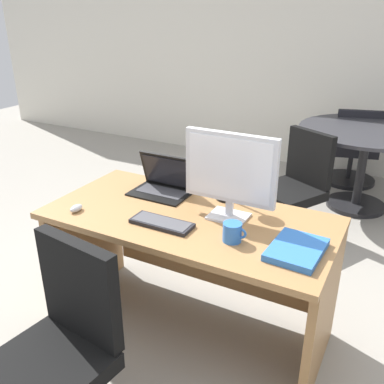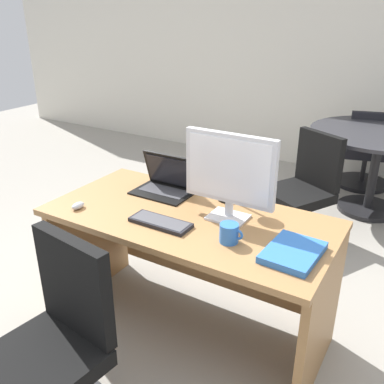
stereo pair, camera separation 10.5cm
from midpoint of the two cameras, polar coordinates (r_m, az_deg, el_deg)
ground at (r=3.81m, az=9.64°, el=-4.15°), size 12.00×12.00×0.00m
back_wall at (r=5.05m, az=17.50°, el=18.58°), size 10.00×0.10×2.80m
desk at (r=2.38m, az=-1.15°, el=-7.53°), size 1.53×0.75×0.74m
monitor at (r=2.11m, az=3.75°, el=2.84°), size 0.49×0.16×0.46m
laptop at (r=2.51m, az=-4.97°, el=1.55°), size 0.35×0.24×0.23m
keyboard at (r=2.14m, az=-5.51°, el=-4.21°), size 0.32×0.12×0.02m
mouse at (r=2.37m, az=-16.61°, el=-2.13°), size 0.05×0.08×0.04m
desk_lamp at (r=2.30m, az=3.37°, el=5.28°), size 0.12×0.14×0.39m
book at (r=1.95m, az=12.47°, el=-7.62°), size 0.24×0.31×0.03m
coffee_mug at (r=1.98m, az=4.00°, el=-5.46°), size 0.12×0.09×0.09m
office_chair at (r=2.04m, az=-19.12°, el=-21.31°), size 0.56×0.56×0.88m
meeting_table at (r=4.13m, az=21.65°, el=5.44°), size 1.20×1.20×0.76m
meeting_chair_near at (r=4.78m, az=20.30°, el=4.83°), size 0.57×0.58×0.83m
meeting_chair_far at (r=3.56m, az=12.65°, el=-0.44°), size 0.62×0.63×0.86m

